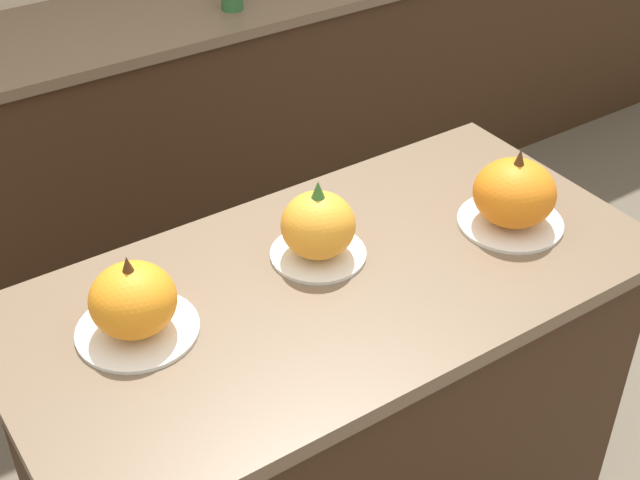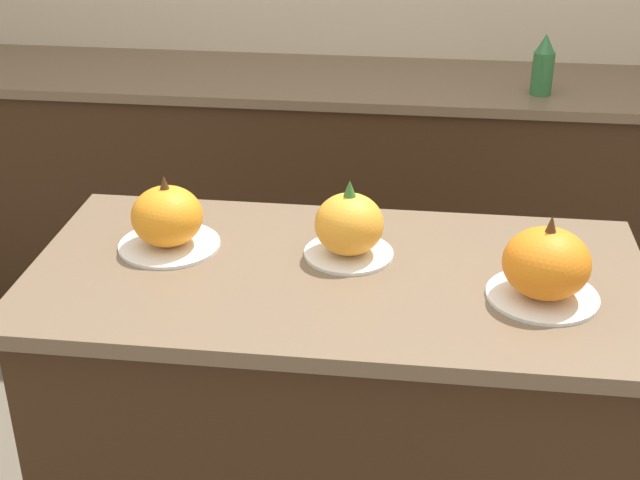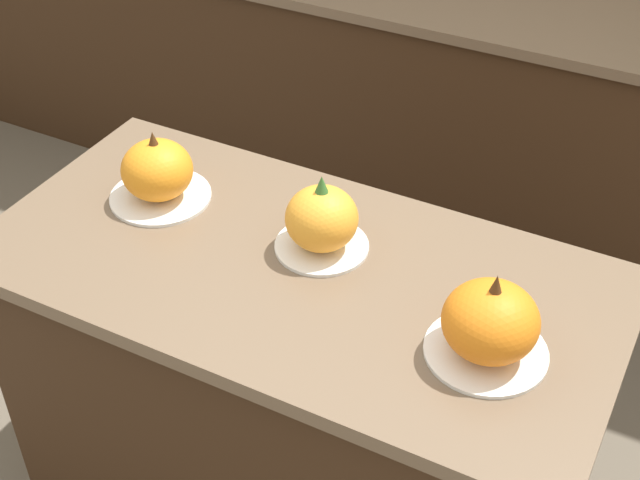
% 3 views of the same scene
% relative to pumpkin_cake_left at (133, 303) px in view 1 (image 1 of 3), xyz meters
% --- Properties ---
extents(kitchen_island, '(1.32, 0.66, 0.92)m').
position_rel_pumpkin_cake_left_xyz_m(kitchen_island, '(0.39, -0.07, -0.52)').
color(kitchen_island, '#382314').
rests_on(kitchen_island, ground_plane).
extents(back_counter, '(6.00, 0.60, 0.89)m').
position_rel_pumpkin_cake_left_xyz_m(back_counter, '(0.39, 1.46, -0.54)').
color(back_counter, '#382314').
rests_on(back_counter, ground_plane).
extents(pumpkin_cake_left, '(0.23, 0.23, 0.17)m').
position_rel_pumpkin_cake_left_xyz_m(pumpkin_cake_left, '(0.00, 0.00, 0.00)').
color(pumpkin_cake_left, white).
rests_on(pumpkin_cake_left, kitchen_island).
extents(pumpkin_cake_center, '(0.20, 0.20, 0.18)m').
position_rel_pumpkin_cake_left_xyz_m(pumpkin_cake_center, '(0.40, 0.01, 0.00)').
color(pumpkin_cake_center, white).
rests_on(pumpkin_cake_center, kitchen_island).
extents(pumpkin_cake_right, '(0.23, 0.23, 0.18)m').
position_rel_pumpkin_cake_left_xyz_m(pumpkin_cake_right, '(0.81, -0.13, 0.00)').
color(pumpkin_cake_right, white).
rests_on(pumpkin_cake_right, kitchen_island).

